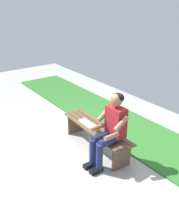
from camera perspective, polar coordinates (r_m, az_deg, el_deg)
The scene contains 6 objects.
ground_plane at distance 5.33m, azimuth -14.74°, elevation -5.99°, with size 10.00×7.00×0.04m, color #9E9E99.
grass_strip at distance 5.45m, azimuth 9.95°, elevation -4.33°, with size 9.00×1.31×0.03m, color #2D6B28.
bench_near at distance 4.70m, azimuth 1.49°, elevation -4.56°, with size 1.72×0.48×0.43m.
person_seated at distance 4.14m, azimuth 4.60°, elevation -3.49°, with size 0.50×0.69×1.24m.
apple at distance 4.50m, azimuth 1.78°, elevation -3.91°, with size 0.08×0.08×0.08m, color #72B738.
book_open at distance 4.76m, azimuth -0.48°, elevation -2.60°, with size 0.42×0.18×0.02m.
Camera 1 is at (-3.24, 2.50, 2.64)m, focal length 41.12 mm.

